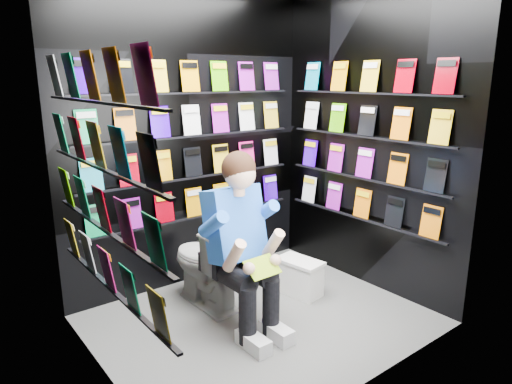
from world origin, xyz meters
TOP-DOWN VIEW (x-y plane):
  - floor at (0.00, 0.00)m, footprint 2.40×2.40m
  - wall_back at (0.00, 1.00)m, footprint 2.40×0.04m
  - wall_front at (0.00, -1.00)m, footprint 2.40×0.04m
  - wall_left at (-1.20, 0.00)m, footprint 0.04×2.00m
  - wall_right at (1.20, 0.00)m, footprint 0.04×2.00m
  - comics_back at (0.00, 0.97)m, footprint 2.10×0.06m
  - comics_left at (-1.17, 0.00)m, footprint 0.06×1.70m
  - comics_right at (1.17, 0.00)m, footprint 0.06×1.70m
  - toilet at (-0.18, 0.48)m, footprint 0.43×0.76m
  - longbox at (0.55, 0.15)m, footprint 0.27×0.41m
  - longbox_lid at (0.55, 0.15)m, footprint 0.29×0.43m
  - reader at (-0.18, 0.10)m, footprint 0.56×0.81m
  - held_comic at (-0.18, -0.25)m, footprint 0.25×0.15m

SIDE VIEW (x-z plane):
  - floor at x=0.00m, z-range 0.00..0.00m
  - longbox at x=0.55m, z-range 0.00..0.29m
  - longbox_lid at x=0.55m, z-range 0.29..0.31m
  - toilet at x=-0.18m, z-range 0.00..0.73m
  - held_comic at x=-0.18m, z-range 0.53..0.63m
  - reader at x=-0.18m, z-range 0.05..1.54m
  - wall_back at x=0.00m, z-range 0.00..2.60m
  - wall_front at x=0.00m, z-range 0.00..2.60m
  - wall_left at x=-1.20m, z-range 0.00..2.60m
  - wall_right at x=1.20m, z-range 0.00..2.60m
  - comics_back at x=0.00m, z-range 0.62..1.99m
  - comics_left at x=-1.17m, z-range 0.62..1.99m
  - comics_right at x=1.17m, z-range 0.62..1.99m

